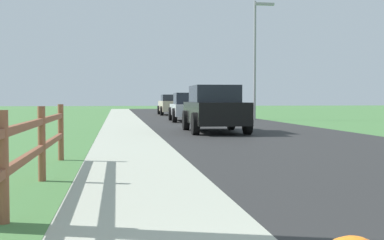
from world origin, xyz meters
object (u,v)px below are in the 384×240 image
parked_car_silver (191,107)px  parked_car_beige (173,105)px  parked_suv_black (214,108)px  street_lamp (257,50)px

parked_car_silver → parked_car_beige: parked_car_silver is taller
parked_suv_black → parked_car_beige: parked_suv_black is taller
parked_suv_black → parked_car_beige: bearing=88.1°
parked_suv_black → parked_car_silver: size_ratio=1.03×
parked_car_silver → parked_car_beige: 10.92m
street_lamp → parked_car_silver: bearing=-162.0°
parked_suv_black → parked_car_beige: size_ratio=1.00×
parked_car_silver → street_lamp: 5.24m
street_lamp → parked_car_beige: bearing=111.1°
parked_car_silver → street_lamp: (3.95, 1.29, 3.19)m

